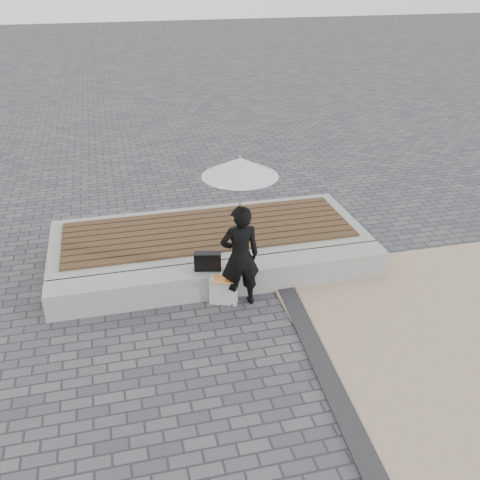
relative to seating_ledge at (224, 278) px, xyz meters
name	(u,v)px	position (x,y,z in m)	size (l,w,h in m)	color
ground	(253,359)	(0.00, -1.60, -0.20)	(80.00, 80.00, 0.00)	#4E4E53
edging_band	(326,374)	(0.75, -2.10, -0.18)	(0.25, 5.20, 0.04)	#2A2A2C
seating_ledge	(224,278)	(0.00, 0.00, 0.00)	(5.00, 0.45, 0.40)	#A0A09C
timber_platform	(209,242)	(0.00, 1.20, 0.00)	(5.00, 2.00, 0.40)	#A3A39D
timber_decking	(208,230)	(0.00, 1.20, 0.22)	(4.60, 1.60, 0.04)	brown
woman	(240,256)	(0.14, -0.37, 0.55)	(0.55, 0.36, 1.50)	black
parasol	(240,167)	(0.14, -0.37, 1.83)	(0.98, 0.98, 1.25)	#A9A9AE
handbag	(208,261)	(-0.24, -0.02, 0.33)	(0.38, 0.13, 0.27)	black
canvas_tote	(224,290)	(-0.08, -0.30, 0.00)	(0.38, 0.16, 0.40)	silver
magazine	(224,279)	(-0.08, -0.35, 0.21)	(0.30, 0.22, 0.01)	#DE3642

